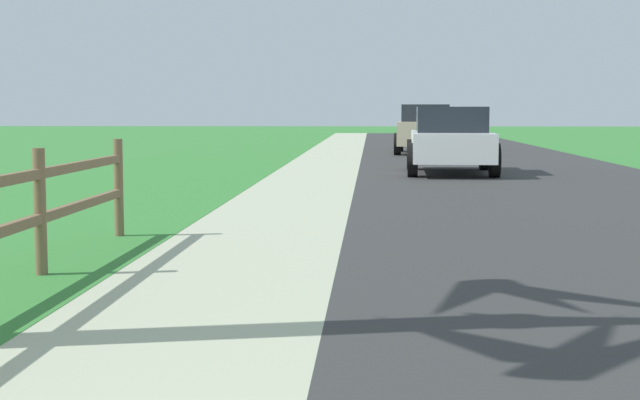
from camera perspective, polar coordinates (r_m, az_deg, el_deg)
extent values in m
plane|color=#337A33|center=(25.87, 2.38, 2.10)|extent=(120.00, 120.00, 0.00)
cube|color=#303030|center=(28.05, 9.61, 2.29)|extent=(7.00, 66.00, 0.01)
cube|color=#ADB395|center=(28.06, -3.71, 2.36)|extent=(6.00, 66.00, 0.01)
cube|color=#337A33|center=(28.28, -6.73, 2.36)|extent=(5.00, 66.00, 0.00)
cylinder|color=brown|center=(8.91, -16.29, -0.69)|extent=(0.11, 0.11, 1.14)
cylinder|color=brown|center=(11.44, -11.88, 0.71)|extent=(0.11, 0.11, 1.14)
cube|color=white|center=(22.60, 7.76, 3.21)|extent=(1.92, 4.36, 0.65)
cube|color=#1E232B|center=(22.53, 7.79, 4.77)|extent=(1.64, 2.17, 0.58)
cylinder|color=black|center=(23.92, 5.45, 2.71)|extent=(0.24, 0.76, 0.75)
cylinder|color=black|center=(24.00, 9.73, 2.67)|extent=(0.24, 0.76, 0.75)
cylinder|color=black|center=(21.25, 5.52, 2.38)|extent=(0.24, 0.76, 0.75)
cylinder|color=black|center=(21.34, 10.33, 2.33)|extent=(0.24, 0.76, 0.75)
cube|color=#C6B793|center=(32.88, 6.28, 3.99)|extent=(2.06, 4.48, 0.78)
cube|color=#1E232B|center=(32.86, 6.29, 5.16)|extent=(1.70, 2.07, 0.57)
cylinder|color=black|center=(34.26, 4.78, 3.50)|extent=(0.26, 0.74, 0.73)
cylinder|color=black|center=(34.25, 7.79, 3.47)|extent=(0.26, 0.74, 0.73)
cylinder|color=black|center=(31.55, 4.63, 3.34)|extent=(0.26, 0.74, 0.73)
cylinder|color=black|center=(31.54, 7.89, 3.30)|extent=(0.26, 0.74, 0.73)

